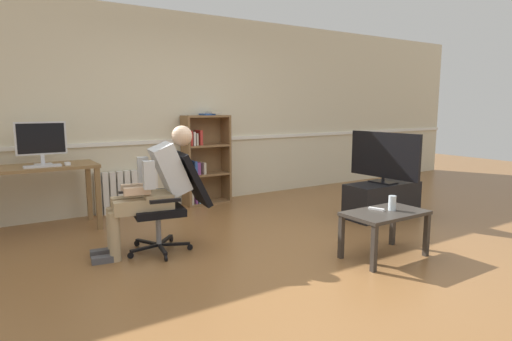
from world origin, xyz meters
TOP-DOWN VIEW (x-y plane):
  - ground_plane at (0.00, 0.00)m, footprint 18.00×18.00m
  - back_wall at (0.00, 2.65)m, footprint 12.00×0.13m
  - computer_desk at (-1.89, 2.15)m, footprint 1.21×0.59m
  - imac_monitor at (-1.83, 2.23)m, footprint 0.53×0.14m
  - keyboard at (-1.86, 2.01)m, footprint 0.37×0.12m
  - computer_mouse at (-1.60, 2.03)m, footprint 0.06×0.10m
  - bookshelf at (0.28, 2.45)m, footprint 0.67×0.29m
  - radiator at (-0.81, 2.54)m, footprint 0.83×0.08m
  - office_chair at (-0.85, 0.79)m, footprint 0.85×0.62m
  - person_seated at (-1.04, 0.81)m, footprint 1.00×0.45m
  - tv_stand at (1.86, 0.52)m, footprint 1.02×0.42m
  - tv_screen at (1.87, 0.52)m, footprint 0.22×1.01m
  - coffee_table at (0.71, -0.50)m, footprint 0.78×0.45m
  - drinking_glass at (0.80, -0.50)m, footprint 0.07×0.07m
  - spare_remote at (0.69, -0.41)m, footprint 0.08×0.15m

SIDE VIEW (x-z plane):
  - ground_plane at x=0.00m, z-range 0.00..0.00m
  - tv_stand at x=1.86m, z-range 0.00..0.44m
  - radiator at x=-0.81m, z-range 0.00..0.56m
  - coffee_table at x=0.71m, z-range 0.16..0.60m
  - spare_remote at x=0.69m, z-range 0.44..0.46m
  - drinking_glass at x=0.80m, z-range 0.44..0.58m
  - office_chair at x=-0.85m, z-range 0.04..1.00m
  - bookshelf at x=0.28m, z-range -0.04..1.28m
  - computer_desk at x=-1.89m, z-range 0.26..1.02m
  - person_seated at x=-1.04m, z-range 0.04..1.26m
  - keyboard at x=-1.86m, z-range 0.76..0.78m
  - computer_mouse at x=-1.60m, z-range 0.76..0.79m
  - tv_screen at x=1.87m, z-range 0.46..1.10m
  - imac_monitor at x=-1.83m, z-range 0.79..1.27m
  - back_wall at x=0.00m, z-range 0.00..2.70m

